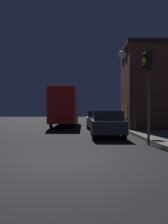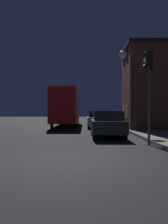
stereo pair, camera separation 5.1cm
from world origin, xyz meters
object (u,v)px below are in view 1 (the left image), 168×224
car_mid_lane (97,119)px  car_far_lane (96,118)px  car_near_lane (107,124)px  streetlamp (128,69)px  bus (67,105)px  traffic_light (149,78)px

car_mid_lane → car_far_lane: 8.90m
car_mid_lane → car_far_lane: (0.34, 8.89, -0.11)m
car_near_lane → streetlamp: bearing=55.1°
car_near_lane → bus: bearing=107.3°
car_far_lane → streetlamp: bearing=-83.5°
car_near_lane → car_mid_lane: car_mid_lane is taller
streetlamp → traffic_light: streetlamp is taller
car_mid_lane → car_far_lane: size_ratio=1.00×
streetlamp → car_near_lane: 4.85m
car_near_lane → car_mid_lane: bearing=91.5°
car_near_lane → car_mid_lane: 7.64m
streetlamp → car_near_lane: bearing=-124.9°
traffic_light → car_mid_lane: traffic_light is taller
bus → car_mid_lane: (3.17, -3.21, -1.46)m
streetlamp → car_mid_lane: streetlamp is taller
streetlamp → bus: 10.06m
streetlamp → traffic_light: (-0.13, -5.48, -1.48)m
traffic_light → car_mid_lane: bearing=99.7°
bus → car_mid_lane: bus is taller
traffic_light → car_near_lane: 4.09m
traffic_light → car_near_lane: (-1.61, 2.98, -2.30)m
streetlamp → traffic_light: bearing=-91.3°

